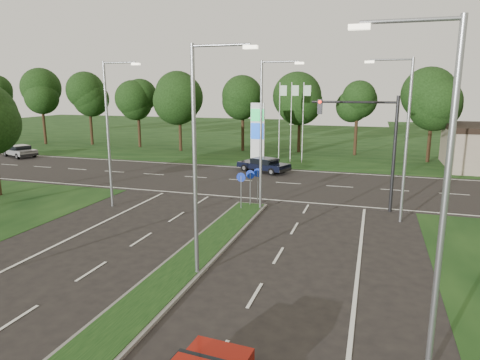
% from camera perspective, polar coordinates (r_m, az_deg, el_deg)
% --- Properties ---
extents(ground, '(160.00, 160.00, 0.00)m').
position_cam_1_polar(ground, '(13.65, -19.79, -21.49)').
color(ground, black).
rests_on(ground, ground).
extents(verge_far, '(160.00, 50.00, 0.02)m').
position_cam_1_polar(verge_far, '(64.70, 10.92, 5.31)').
color(verge_far, black).
rests_on(verge_far, ground).
extents(cross_road, '(160.00, 12.00, 0.02)m').
position_cam_1_polar(cross_road, '(34.46, 4.83, -0.34)').
color(cross_road, black).
rests_on(cross_road, ground).
extents(median_kerb, '(2.00, 26.00, 0.12)m').
position_cam_1_polar(median_kerb, '(16.50, -11.19, -14.54)').
color(median_kerb, slate).
rests_on(median_kerb, ground).
extents(streetlight_median_near, '(2.53, 0.22, 9.00)m').
position_cam_1_polar(streetlight_median_near, '(16.30, -5.45, 3.87)').
color(streetlight_median_near, gray).
rests_on(streetlight_median_near, ground).
extents(streetlight_median_far, '(2.53, 0.22, 9.00)m').
position_cam_1_polar(streetlight_median_far, '(25.75, 3.27, 6.92)').
color(streetlight_median_far, gray).
rests_on(streetlight_median_far, ground).
extents(streetlight_left_far, '(2.53, 0.22, 9.00)m').
position_cam_1_polar(streetlight_left_far, '(27.77, -16.90, 6.79)').
color(streetlight_left_far, gray).
rests_on(streetlight_left_far, ground).
extents(streetlight_right_far, '(2.53, 0.22, 9.00)m').
position_cam_1_polar(streetlight_right_far, '(25.01, 20.96, 5.99)').
color(streetlight_right_far, gray).
rests_on(streetlight_right_far, ground).
extents(streetlight_right_near, '(2.53, 0.22, 9.00)m').
position_cam_1_polar(streetlight_right_near, '(11.20, 24.78, -0.96)').
color(streetlight_right_near, gray).
rests_on(streetlight_right_near, ground).
extents(traffic_signal, '(5.10, 0.42, 7.00)m').
position_cam_1_polar(traffic_signal, '(26.99, 17.24, 5.73)').
color(traffic_signal, black).
rests_on(traffic_signal, ground).
extents(median_signs, '(1.16, 1.76, 2.38)m').
position_cam_1_polar(median_signs, '(26.90, 1.33, -0.10)').
color(median_signs, gray).
rests_on(median_signs, ground).
extents(gas_pylon, '(5.80, 1.26, 8.00)m').
position_cam_1_polar(gas_pylon, '(43.55, 2.66, 6.55)').
color(gas_pylon, silver).
rests_on(gas_pylon, ground).
extents(treeline_far, '(6.00, 6.00, 9.90)m').
position_cam_1_polar(treeline_far, '(49.32, 9.26, 11.29)').
color(treeline_far, black).
rests_on(treeline_far, ground).
extents(navy_sedan, '(5.05, 3.49, 1.29)m').
position_cam_1_polar(navy_sedan, '(38.60, 3.19, 2.08)').
color(navy_sedan, black).
rests_on(navy_sedan, ground).
extents(far_car_a, '(4.97, 3.53, 1.32)m').
position_cam_1_polar(far_car_a, '(52.96, -27.32, 3.49)').
color(far_car_a, gray).
rests_on(far_car_a, ground).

